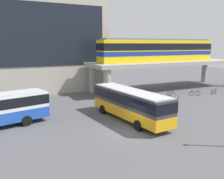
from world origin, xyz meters
The scene contains 10 objects.
ground_plane centered at (0.00, 10.00, 0.00)m, with size 120.00×120.00×0.00m, color #515156.
station_building centered at (-6.24, 26.34, 8.47)m, with size 28.62×12.77×16.93m.
elevated_platform centered at (17.00, 15.98, 4.31)m, with size 27.86×7.37×4.97m.
train centered at (15.38, 15.98, 6.94)m, with size 21.91×2.96×3.84m.
bus_main centered at (2.13, 3.12, 1.99)m, with size 3.51×11.22×3.22m.
bicycle_black centered at (21.13, 8.74, 0.36)m, with size 1.75×0.49×1.04m.
bicycle_blue centered at (17.64, 9.32, 0.36)m, with size 1.67×0.75×1.04m.
bicycle_brown centered at (10.93, 10.16, 0.36)m, with size 1.76×0.46×1.04m.
bicycle_silver centered at (12.61, 8.43, 0.36)m, with size 1.79×0.20×1.04m.
bicycle_red centered at (14.04, 10.79, 0.36)m, with size 1.78×0.35×1.04m.
Camera 1 is at (-10.52, -18.12, 7.84)m, focal length 38.90 mm.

